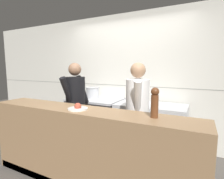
% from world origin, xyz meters
% --- Properties ---
extents(ground_plane, '(14.00, 14.00, 0.00)m').
position_xyz_m(ground_plane, '(0.00, 0.00, 0.00)').
color(ground_plane, '#4C4742').
extents(wall_back_tiled, '(8.00, 0.06, 2.60)m').
position_xyz_m(wall_back_tiled, '(0.00, 1.39, 1.30)').
color(wall_back_tiled, silver).
rests_on(wall_back_tiled, ground_plane).
extents(oven_range, '(1.06, 0.71, 0.89)m').
position_xyz_m(oven_range, '(-0.53, 0.99, 0.45)').
color(oven_range, '#232326').
rests_on(oven_range, ground_plane).
extents(prep_counter, '(1.19, 0.65, 0.88)m').
position_xyz_m(prep_counter, '(0.61, 0.99, 0.44)').
color(prep_counter, '#B7BABF').
rests_on(prep_counter, ground_plane).
extents(pass_counter, '(2.85, 0.45, 1.01)m').
position_xyz_m(pass_counter, '(0.08, -0.25, 0.50)').
color(pass_counter, '#93704C').
rests_on(pass_counter, ground_plane).
extents(stock_pot, '(0.29, 0.29, 0.22)m').
position_xyz_m(stock_pot, '(-0.63, 1.05, 1.01)').
color(stock_pot, '#B7BABF').
rests_on(stock_pot, oven_range).
extents(mixing_bowl_steel, '(0.25, 0.25, 0.08)m').
position_xyz_m(mixing_bowl_steel, '(0.38, 0.98, 0.92)').
color(mixing_bowl_steel, '#B7BABF').
rests_on(mixing_bowl_steel, prep_counter).
extents(plated_dish_main, '(0.25, 0.25, 0.09)m').
position_xyz_m(plated_dish_main, '(0.03, -0.29, 1.03)').
color(plated_dish_main, white).
rests_on(plated_dish_main, pass_counter).
extents(pepper_mill, '(0.09, 0.09, 0.32)m').
position_xyz_m(pepper_mill, '(0.95, -0.21, 1.17)').
color(pepper_mill, brown).
rests_on(pepper_mill, pass_counter).
extents(chef_head_cook, '(0.33, 0.69, 1.60)m').
position_xyz_m(chef_head_cook, '(-0.50, 0.33, 0.89)').
color(chef_head_cook, black).
rests_on(chef_head_cook, ground_plane).
extents(chef_sous, '(0.41, 0.69, 1.59)m').
position_xyz_m(chef_sous, '(0.59, 0.33, 0.89)').
color(chef_sous, black).
rests_on(chef_sous, ground_plane).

